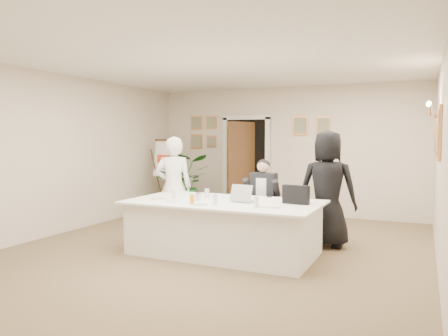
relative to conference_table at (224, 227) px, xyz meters
The scene contains 28 objects.
floor 0.46m from the conference_table, 141.40° to the left, with size 7.00×7.00×0.00m, color brown.
ceiling 2.42m from the conference_table, 141.40° to the left, with size 6.00×7.00×0.02m, color white.
wall_back 3.79m from the conference_table, 92.94° to the left, with size 6.00×0.10×2.80m, color silver.
wall_front 3.50m from the conference_table, 93.20° to the right, with size 6.00×0.10×2.80m, color silver.
wall_left 3.35m from the conference_table, behind, with size 0.10×7.00×2.80m, color silver.
wall_right 2.99m from the conference_table, ahead, with size 0.10×7.00×2.80m, color silver.
doorway 3.69m from the conference_table, 107.14° to the left, with size 1.14×0.86×2.20m.
pictures_back_wall 4.02m from the conference_table, 105.26° to the left, with size 3.40×0.06×0.80m, color #D98B4A, non-canonical shape.
pictures_right_wall 3.38m from the conference_table, 25.87° to the left, with size 0.06×2.20×0.80m, color #D98B4A, non-canonical shape.
wall_sconce 3.48m from the conference_table, 26.45° to the left, with size 0.20×0.30×0.24m, color #B06C38, non-canonical shape.
conference_table is the anchor object (origin of this frame).
seated_man 1.09m from the conference_table, 77.76° to the left, with size 0.58×0.62×1.35m, color black, non-canonical shape.
flip_chart 3.72m from the conference_table, 134.45° to the left, with size 0.57×0.36×1.62m.
standing_man 1.47m from the conference_table, 152.38° to the left, with size 0.62×0.41×1.71m, color white.
standing_woman 1.73m from the conference_table, 39.38° to the left, with size 0.88×0.57×1.81m, color black.
potted_palm 3.47m from the conference_table, 130.03° to the left, with size 1.21×1.05×1.34m, color #216324.
laptop 0.60m from the conference_table, 12.42° to the left, with size 0.33×0.35×0.28m, color #B7BABC, non-canonical shape.
laptop_bag 1.16m from the conference_table, ahead, with size 0.37×0.10×0.26m, color black.
paper_stack 0.92m from the conference_table, 18.73° to the right, with size 0.28×0.19×0.03m, color white.
plate_left 1.06m from the conference_table, 164.56° to the right, with size 0.22×0.22×0.01m, color white.
plate_mid 0.82m from the conference_table, 148.77° to the right, with size 0.22×0.22×0.01m, color white.
plate_near 0.64m from the conference_table, 104.48° to the right, with size 0.21×0.21×0.01m, color white.
glass_a 0.90m from the conference_table, behind, with size 0.07×0.07×0.14m, color silver.
glass_b 0.57m from the conference_table, 84.94° to the right, with size 0.06×0.06×0.14m, color silver.
glass_c 0.85m from the conference_table, 29.63° to the right, with size 0.07×0.07×0.14m, color silver.
glass_d 0.62m from the conference_table, 152.33° to the left, with size 0.07×0.07×0.14m, color silver.
oj_glass 0.69m from the conference_table, 122.15° to the right, with size 0.06×0.06×0.13m, color orange.
steel_jug 0.58m from the conference_table, 162.42° to the right, with size 0.09×0.09×0.11m, color silver.
Camera 1 is at (2.80, -5.85, 1.69)m, focal length 35.00 mm.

